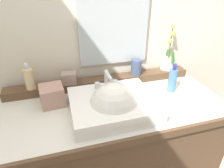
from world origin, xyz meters
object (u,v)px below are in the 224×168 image
(sink_basin, at_px, (113,106))
(tumbler_cup, at_px, (136,67))
(lotion_bottle, at_px, (172,80))
(soap_dispenser, at_px, (29,78))
(trinket_box, at_px, (69,78))
(potted_plant, at_px, (168,60))
(tissue_box, at_px, (52,95))

(sink_basin, relative_size, tumbler_cup, 4.22)
(tumbler_cup, distance_m, lotion_bottle, 0.26)
(soap_dispenser, relative_size, trinket_box, 1.85)
(potted_plant, xyz_separation_m, soap_dispenser, (-0.95, -0.03, 0.00))
(lotion_bottle, distance_m, tissue_box, 0.75)
(potted_plant, xyz_separation_m, tissue_box, (-0.83, -0.16, -0.06))
(potted_plant, distance_m, tissue_box, 0.85)
(soap_dispenser, xyz_separation_m, tissue_box, (0.12, -0.13, -0.07))
(trinket_box, bearing_deg, soap_dispenser, -172.13)
(potted_plant, distance_m, lotion_bottle, 0.24)
(tumbler_cup, bearing_deg, lotion_bottle, -48.24)
(trinket_box, bearing_deg, tissue_box, -124.04)
(soap_dispenser, bearing_deg, sink_basin, -33.93)
(tumbler_cup, bearing_deg, potted_plant, 5.17)
(sink_basin, height_order, soap_dispenser, soap_dispenser)
(potted_plant, xyz_separation_m, trinket_box, (-0.72, -0.03, -0.03))
(soap_dispenser, distance_m, tumbler_cup, 0.70)
(tissue_box, bearing_deg, tumbler_cup, 13.04)
(trinket_box, distance_m, tissue_box, 0.17)
(tumbler_cup, relative_size, lotion_bottle, 0.57)
(soap_dispenser, distance_m, trinket_box, 0.24)
(sink_basin, distance_m, trinket_box, 0.37)
(trinket_box, bearing_deg, lotion_bottle, -9.54)
(soap_dispenser, distance_m, tissue_box, 0.19)
(tissue_box, bearing_deg, soap_dispenser, 134.35)
(soap_dispenser, bearing_deg, potted_plant, 1.84)
(trinket_box, bearing_deg, sink_basin, -48.44)
(sink_basin, xyz_separation_m, trinket_box, (-0.21, 0.30, 0.05))
(trinket_box, height_order, lotion_bottle, lotion_bottle)
(sink_basin, relative_size, soap_dispenser, 2.77)
(tumbler_cup, height_order, tissue_box, tumbler_cup)
(sink_basin, distance_m, tumbler_cup, 0.40)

